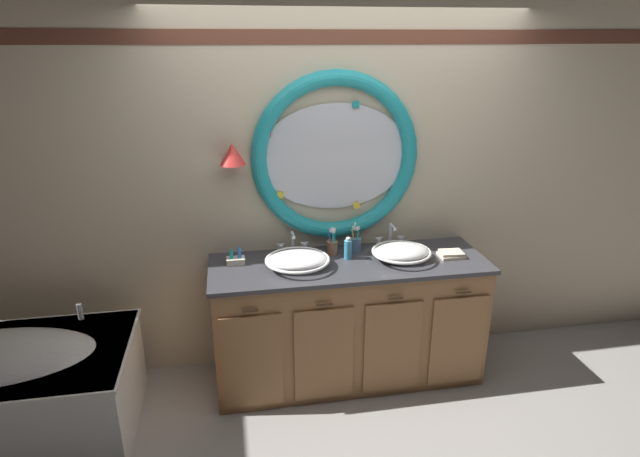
% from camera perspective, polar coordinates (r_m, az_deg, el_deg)
% --- Properties ---
extents(ground_plane, '(14.00, 14.00, 0.00)m').
position_cam_1_polar(ground_plane, '(3.78, 4.01, -17.65)').
color(ground_plane, gray).
extents(back_wall_assembly, '(6.40, 0.26, 2.60)m').
position_cam_1_polar(back_wall_assembly, '(3.68, 2.21, 4.69)').
color(back_wall_assembly, beige).
rests_on(back_wall_assembly, ground_plane).
extents(vanity_counter, '(1.88, 0.65, 0.89)m').
position_cam_1_polar(vanity_counter, '(3.72, 3.09, -9.94)').
color(vanity_counter, olive).
rests_on(vanity_counter, ground_plane).
extents(sink_basin_left, '(0.43, 0.43, 0.10)m').
position_cam_1_polar(sink_basin_left, '(3.41, -2.49, -3.48)').
color(sink_basin_left, white).
rests_on(sink_basin_left, vanity_counter).
extents(sink_basin_right, '(0.41, 0.41, 0.11)m').
position_cam_1_polar(sink_basin_right, '(3.57, 8.92, -2.58)').
color(sink_basin_right, white).
rests_on(sink_basin_right, vanity_counter).
extents(faucet_set_left, '(0.22, 0.12, 0.16)m').
position_cam_1_polar(faucet_set_left, '(3.64, -3.03, -1.78)').
color(faucet_set_left, silver).
rests_on(faucet_set_left, vanity_counter).
extents(faucet_set_right, '(0.22, 0.12, 0.17)m').
position_cam_1_polar(faucet_set_right, '(3.78, 7.73, -0.98)').
color(faucet_set_right, silver).
rests_on(faucet_set_right, vanity_counter).
extents(toothbrush_holder_left, '(0.08, 0.08, 0.19)m').
position_cam_1_polar(toothbrush_holder_left, '(3.61, 1.35, -1.97)').
color(toothbrush_holder_left, '#996647').
rests_on(toothbrush_holder_left, vanity_counter).
extents(toothbrush_holder_right, '(0.08, 0.08, 0.21)m').
position_cam_1_polar(toothbrush_holder_right, '(3.67, 3.95, -1.62)').
color(toothbrush_holder_right, slate).
rests_on(toothbrush_holder_right, vanity_counter).
extents(soap_dispenser, '(0.05, 0.06, 0.16)m').
position_cam_1_polar(soap_dispenser, '(3.54, 3.10, -2.26)').
color(soap_dispenser, '#388EBC').
rests_on(soap_dispenser, vanity_counter).
extents(folded_hand_towel, '(0.17, 0.13, 0.04)m').
position_cam_1_polar(folded_hand_towel, '(3.69, 14.20, -2.76)').
color(folded_hand_towel, beige).
rests_on(folded_hand_towel, vanity_counter).
extents(toiletry_basket, '(0.12, 0.08, 0.12)m').
position_cam_1_polar(toiletry_basket, '(3.51, -9.23, -3.40)').
color(toiletry_basket, beige).
rests_on(toiletry_basket, vanity_counter).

